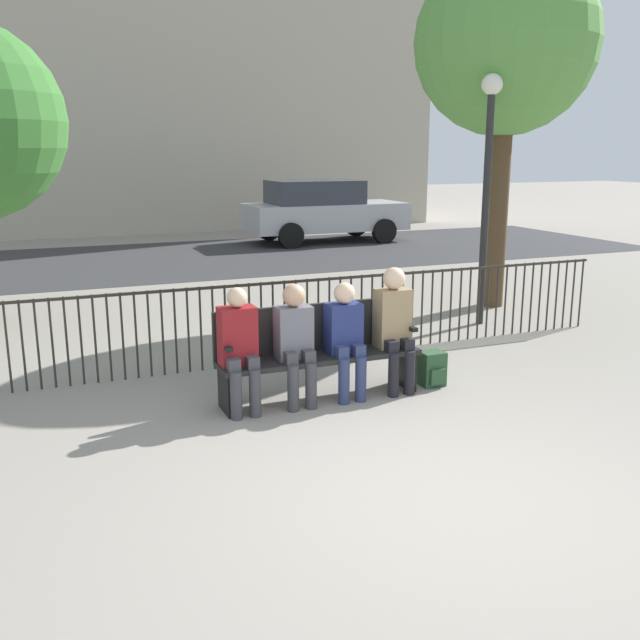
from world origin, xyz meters
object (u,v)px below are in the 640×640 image
(backpack, at_px, (432,369))
(tree_1, at_px, (506,46))
(parked_car_0, at_px, (322,210))
(lamp_post, at_px, (488,161))
(park_bench, at_px, (317,348))
(seated_person_3, at_px, (394,322))
(seated_person_0, at_px, (239,344))
(seated_person_1, at_px, (295,338))
(seated_person_2, at_px, (345,334))

(backpack, bearing_deg, tree_1, 46.10)
(parked_car_0, bearing_deg, backpack, -107.17)
(lamp_post, bearing_deg, tree_1, 47.25)
(park_bench, xyz_separation_m, tree_1, (4.16, 2.89, 3.37))
(seated_person_3, bearing_deg, seated_person_0, -179.84)
(seated_person_3, xyz_separation_m, tree_1, (3.37, 3.01, 3.16))
(seated_person_1, bearing_deg, lamp_post, 30.25)
(lamp_post, bearing_deg, seated_person_1, -149.75)
(parked_car_0, bearing_deg, seated_person_0, -116.15)
(seated_person_3, distance_m, tree_1, 5.52)
(seated_person_0, distance_m, seated_person_1, 0.55)
(seated_person_0, relative_size, tree_1, 0.23)
(seated_person_2, bearing_deg, seated_person_1, 179.84)
(seated_person_3, relative_size, parked_car_0, 0.30)
(lamp_post, bearing_deg, backpack, -134.40)
(backpack, distance_m, lamp_post, 3.59)
(seated_person_2, distance_m, seated_person_3, 0.54)
(seated_person_0, relative_size, backpack, 3.28)
(seated_person_1, height_order, backpack, seated_person_1)
(park_bench, xyz_separation_m, parked_car_0, (4.75, 11.22, 0.34))
(park_bench, height_order, parked_car_0, parked_car_0)
(seated_person_1, bearing_deg, seated_person_2, -0.16)
(park_bench, distance_m, lamp_post, 4.20)
(seated_person_2, bearing_deg, seated_person_3, 0.67)
(seated_person_0, bearing_deg, tree_1, 31.20)
(seated_person_1, distance_m, seated_person_3, 1.06)
(lamp_post, bearing_deg, parked_car_0, 81.04)
(seated_person_2, height_order, tree_1, tree_1)
(seated_person_2, bearing_deg, lamp_post, 34.37)
(seated_person_3, height_order, tree_1, tree_1)
(backpack, xyz_separation_m, parked_car_0, (3.51, 11.37, 0.66))
(seated_person_0, xyz_separation_m, lamp_post, (4.11, 2.08, 1.60))
(park_bench, height_order, tree_1, tree_1)
(backpack, relative_size, lamp_post, 0.11)
(park_bench, relative_size, seated_person_0, 1.71)
(seated_person_1, xyz_separation_m, lamp_post, (3.56, 2.08, 1.59))
(seated_person_0, height_order, seated_person_3, seated_person_3)
(seated_person_2, height_order, lamp_post, lamp_post)
(seated_person_0, distance_m, backpack, 2.12)
(seated_person_1, relative_size, parked_car_0, 0.28)
(seated_person_2, distance_m, lamp_post, 4.02)
(park_bench, xyz_separation_m, seated_person_0, (-0.83, -0.13, 0.16))
(seated_person_0, height_order, lamp_post, lamp_post)
(seated_person_2, relative_size, lamp_post, 0.34)
(seated_person_1, distance_m, parked_car_0, 12.42)
(seated_person_1, distance_m, lamp_post, 4.42)
(seated_person_3, bearing_deg, seated_person_2, -179.33)
(seated_person_0, xyz_separation_m, seated_person_3, (1.61, 0.00, 0.06))
(park_bench, xyz_separation_m, lamp_post, (3.29, 1.94, 1.75))
(park_bench, distance_m, backpack, 1.29)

